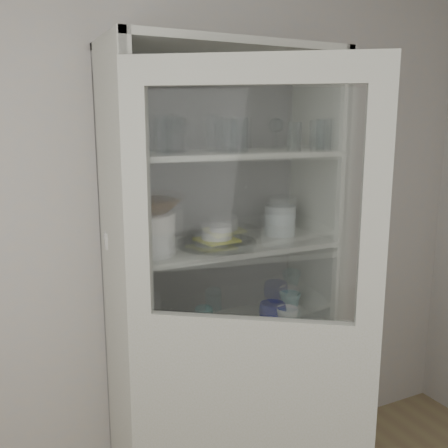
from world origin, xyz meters
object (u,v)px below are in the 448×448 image
yellow_trivet (217,240)px  white_canister (136,326)px  pantry_cabinet (218,306)px  goblet_0 (181,133)px  terracotta_bowl (147,206)px  mug_teal (290,302)px  mug_white (287,318)px  cream_dish (189,411)px  goblet_2 (222,132)px  cream_bowl (148,222)px  plate_stack_front (148,242)px  measuring_cups (157,340)px  plate_stack_back (127,239)px  mug_blue (273,313)px  glass_platter (217,243)px  grey_bowl_stack (280,220)px  cupboard_door (250,377)px  teal_jar (204,319)px  white_ramekin (217,232)px  tin_box (256,391)px  goblet_1 (165,130)px  goblet_3 (276,132)px

yellow_trivet → white_canister: bearing=170.3°
pantry_cabinet → yellow_trivet: pantry_cabinet is taller
goblet_0 → yellow_trivet: 0.48m
terracotta_bowl → white_canister: (-0.04, 0.07, -0.52)m
yellow_trivet → mug_teal: bearing=8.3°
mug_white → white_canister: size_ratio=0.73×
yellow_trivet → cream_dish: 0.80m
goblet_2 → cream_bowl: bearing=-157.6°
yellow_trivet → mug_teal: (0.43, 0.06, -0.38)m
plate_stack_front → measuring_cups: bearing=10.5°
measuring_cups → plate_stack_back: bearing=115.6°
mug_blue → cream_dish: size_ratio=0.52×
plate_stack_back → white_canister: plate_stack_back is taller
pantry_cabinet → goblet_0: bearing=174.3°
measuring_cups → glass_platter: bearing=1.1°
cream_bowl → cream_dish: size_ratio=0.91×
yellow_trivet → grey_bowl_stack: bearing=9.2°
cupboard_door → teal_jar: 0.49m
cream_bowl → terracotta_bowl: terracotta_bowl is taller
goblet_2 → plate_stack_back: 0.63m
plate_stack_back → yellow_trivet: (0.35, -0.15, -0.01)m
white_ramekin → tin_box: (0.23, 0.04, -0.83)m
mug_white → teal_jar: bearing=160.6°
cupboard_door → plate_stack_back: cupboard_door is taller
white_ramekin → plate_stack_back: bearing=157.5°
plate_stack_back → teal_jar: 0.51m
terracotta_bowl → yellow_trivet: terracotta_bowl is taller
goblet_1 → cream_dish: bearing=-67.4°
goblet_2 → yellow_trivet: bearing=-122.6°
white_ramekin → mug_white: size_ratio=1.30×
terracotta_bowl → yellow_trivet: bearing=1.9°
plate_stack_front → cream_bowl: size_ratio=0.98×
cupboard_door → plate_stack_back: 0.77m
plate_stack_front → teal_jar: size_ratio=2.22×
pantry_cabinet → mug_teal: 0.38m
white_ramekin → mug_blue: (0.27, -0.02, -0.41)m
pantry_cabinet → white_ramekin: bearing=-117.8°
goblet_0 → plate_stack_front: bearing=-146.1°
cream_bowl → mug_blue: cream_bowl is taller
mug_blue → mug_teal: (0.15, 0.09, -0.00)m
plate_stack_back → pantry_cabinet: bearing=-5.4°
measuring_cups → plate_stack_front: bearing=-169.5°
goblet_3 → glass_platter: bearing=-161.6°
mug_teal → white_canister: bearing=161.8°
cream_dish → yellow_trivet: bearing=-6.0°
pantry_cabinet → mug_white: (0.25, -0.20, -0.03)m
goblet_1 → goblet_3: goblet_1 is taller
glass_platter → cream_bowl: bearing=-178.1°
goblet_2 → terracotta_bowl: 0.53m
teal_jar → mug_blue: bearing=-14.1°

